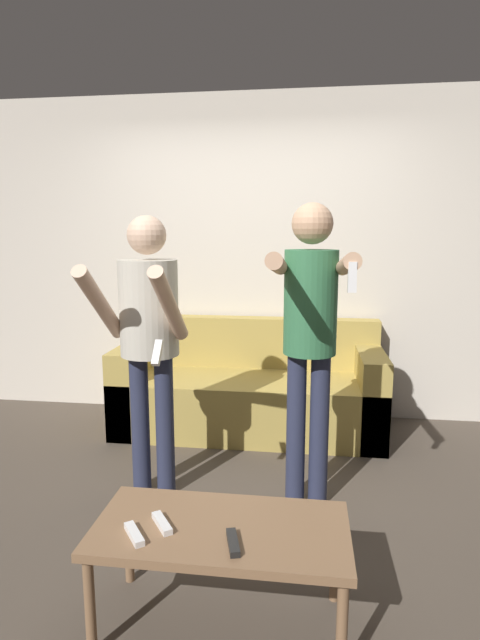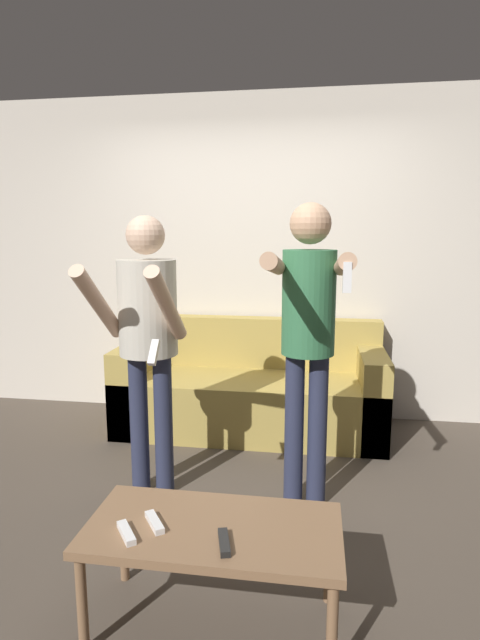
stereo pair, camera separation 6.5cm
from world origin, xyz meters
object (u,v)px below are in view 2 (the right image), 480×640
couch (251,392)px  person_standing_right (308,322)px  coffee_table (213,536)px  person_standing_left (147,324)px  remote_mid (126,533)px  remote_near (224,542)px  remote_far (155,522)px

couch → person_standing_right: 1.43m
person_standing_right → coffee_table: bearing=-109.1°
couch → person_standing_left: person_standing_left is taller
couch → remote_mid: couch is taller
person_standing_right → remote_near: bearing=-103.9°
person_standing_right → remote_near: person_standing_right is taller
coffee_table → couch: bearing=93.5°
person_standing_right → remote_far: (-0.56, -1.00, -0.63)m
remote_far → person_standing_left: bearing=109.7°
person_standing_right → coffee_table: person_standing_right is taller
person_standing_left → remote_near: 1.41m
couch → remote_mid: bearing=-94.8°
couch → remote_near: size_ratio=13.49×
couch → remote_near: couch is taller
coffee_table → remote_near: size_ratio=6.46×
person_standing_left → remote_mid: person_standing_left is taller
remote_near → remote_far: bearing=163.7°
coffee_table → remote_near: 0.15m
couch → person_standing_right: (0.46, -1.11, 0.78)m
person_standing_left → remote_near: (0.65, -1.10, -0.59)m
person_standing_right → coffee_table: size_ratio=1.73×
coffee_table → remote_mid: remote_mid is taller
remote_mid → couch: bearing=85.2°
remote_far → coffee_table: bearing=8.4°
person_standing_right → remote_mid: size_ratio=12.14×
couch → remote_near: (0.19, -2.20, 0.15)m
person_standing_right → couch: bearing=112.7°
remote_near → remote_mid: bearing=179.7°
remote_mid → remote_far: size_ratio=0.99×
couch → remote_far: (-0.10, -2.11, 0.15)m
couch → person_standing_left: (-0.46, -1.10, 0.74)m
coffee_table → remote_near: bearing=-61.2°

